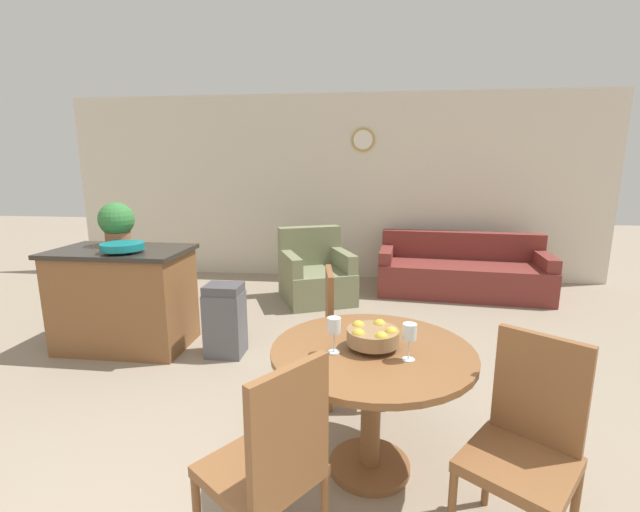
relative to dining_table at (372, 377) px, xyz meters
The scene contains 14 objects.
wall_back 4.42m from the dining_table, 98.44° to the left, with size 8.00×0.09×2.70m.
dining_table is the anchor object (origin of this frame).
dining_chair_near_left 0.78m from the dining_table, 120.47° to the right, with size 0.59×0.59×0.96m.
dining_chair_near_right 0.78m from the dining_table, 30.47° to the right, with size 0.59×0.59×0.96m.
dining_chair_far_side 0.78m from the dining_table, 104.53° to the left, with size 0.48×0.48×0.96m.
fruit_bowl 0.24m from the dining_table, 40.40° to the right, with size 0.28×0.28×0.13m.
wine_glass_left 0.37m from the dining_table, 158.87° to the right, with size 0.07×0.07×0.19m.
wine_glass_right 0.37m from the dining_table, 33.56° to the right, with size 0.07×0.07×0.19m.
kitchen_island 2.70m from the dining_table, 148.14° to the left, with size 1.20×0.73×0.94m.
teal_bowl 2.55m from the dining_table, 149.48° to the left, with size 0.36×0.36×0.08m.
potted_plant 2.95m from the dining_table, 146.39° to the left, with size 0.32×0.32×0.41m.
trash_bin 1.89m from the dining_table, 133.97° to the left, with size 0.33×0.28×0.65m.
couch 3.80m from the dining_table, 71.82° to the left, with size 2.22×1.08×0.78m.
armchair 3.18m from the dining_table, 103.12° to the left, with size 1.09×1.13×0.90m.
Camera 1 is at (0.62, -1.17, 1.67)m, focal length 24.00 mm.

